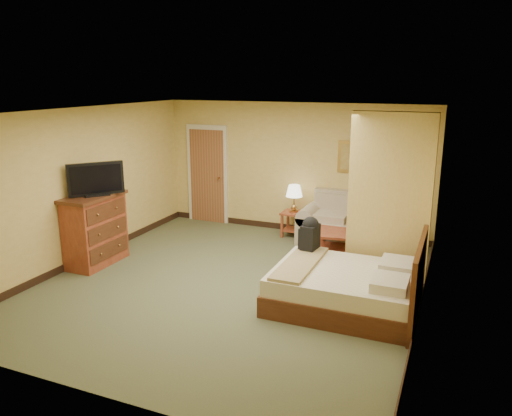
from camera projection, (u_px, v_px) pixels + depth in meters
The scene contains 17 objects.
floor at pixel (231, 284), 7.63m from camera, with size 6.00×6.00×0.00m, color #4F5436.
ceiling at pixel (229, 112), 6.97m from camera, with size 6.00×6.00×0.00m, color white.
back_wall at pixel (294, 168), 9.98m from camera, with size 5.50×0.02×2.60m, color tan.
left_wall at pixel (81, 187), 8.32m from camera, with size 0.02×6.00×2.60m, color tan.
right_wall at pixel (427, 222), 6.28m from camera, with size 0.02×6.00×2.60m, color tan.
partition at pixel (389, 201), 7.33m from camera, with size 1.20×0.15×2.60m, color tan.
door at pixel (208, 175), 10.74m from camera, with size 0.94×0.16×2.10m.
baseboard at pixel (293, 228), 10.28m from camera, with size 5.50×0.02×0.12m, color black.
loveseat at pixel (351, 228), 9.38m from camera, with size 1.90×0.88×0.96m.
side_table at pixel (294, 220), 9.87m from camera, with size 0.45×0.45×0.50m.
table_lamp at pixel (294, 192), 9.72m from camera, with size 0.33×0.33×0.54m.
coffee_table at pixel (338, 239), 8.70m from camera, with size 0.83×0.83×0.47m.
wall_picture at pixel (358, 157), 9.41m from camera, with size 0.79×0.04×0.61m.
dresser at pixel (95, 229), 8.33m from camera, with size 0.59×1.12×1.20m.
tv at pixel (96, 180), 8.08m from camera, with size 0.62×0.73×0.55m.
bed at pixel (349, 288), 6.79m from camera, with size 1.96×1.64×1.06m.
backpack at pixel (310, 233), 7.45m from camera, with size 0.25×0.33×0.54m.
Camera 1 is at (3.07, -6.39, 3.06)m, focal length 35.00 mm.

